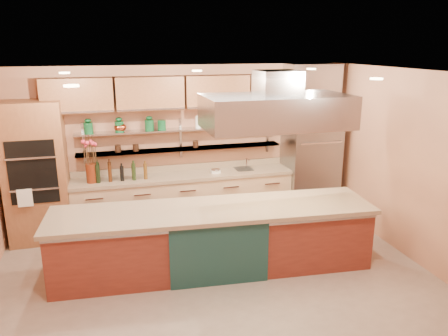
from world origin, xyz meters
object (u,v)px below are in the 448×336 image
object	(u,v)px
refrigerator	(310,159)
copper_kettle	(121,127)
island	(214,238)
green_canister	(162,125)
kitchen_scale	(215,170)
flower_vase	(92,173)

from	to	relation	value
refrigerator	copper_kettle	world-z (taller)	refrigerator
island	copper_kettle	bearing A→B (deg)	125.26
island	green_canister	bearing A→B (deg)	107.46
copper_kettle	island	bearing A→B (deg)	-59.16
refrigerator	kitchen_scale	size ratio (longest dim) A/B	13.33
flower_vase	kitchen_scale	world-z (taller)	flower_vase
kitchen_scale	green_canister	world-z (taller)	green_canister
refrigerator	island	world-z (taller)	refrigerator
refrigerator	copper_kettle	distance (m)	3.51
kitchen_scale	copper_kettle	distance (m)	1.80
flower_vase	kitchen_scale	distance (m)	2.11
flower_vase	kitchen_scale	size ratio (longest dim) A/B	2.01
flower_vase	green_canister	distance (m)	1.42
refrigerator	green_canister	xyz separation A→B (m)	(-2.74, 0.23, 0.75)
green_canister	copper_kettle	bearing A→B (deg)	180.00
refrigerator	flower_vase	bearing A→B (deg)	179.86
refrigerator	flower_vase	world-z (taller)	refrigerator
kitchen_scale	copper_kettle	bearing A→B (deg)	177.78
refrigerator	kitchen_scale	distance (m)	1.84
island	copper_kettle	size ratio (longest dim) A/B	23.98
refrigerator	kitchen_scale	world-z (taller)	refrigerator
refrigerator	copper_kettle	size ratio (longest dim) A/B	11.36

